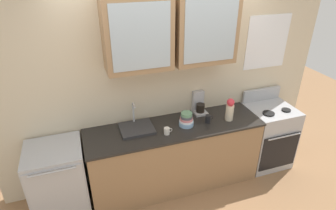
% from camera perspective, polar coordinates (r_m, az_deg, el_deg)
% --- Properties ---
extents(ground_plane, '(10.00, 10.00, 0.00)m').
position_cam_1_polar(ground_plane, '(4.07, 1.24, -15.04)').
color(ground_plane, '#936B47').
extents(back_wall_unit, '(4.28, 0.46, 2.69)m').
position_cam_1_polar(back_wall_unit, '(3.49, -0.14, 6.99)').
color(back_wall_unit, beige).
rests_on(back_wall_unit, ground_plane).
extents(counter, '(2.20, 0.63, 0.90)m').
position_cam_1_polar(counter, '(3.78, 1.31, -10.06)').
color(counter, '#93704C').
rests_on(counter, ground_plane).
extents(stove_range, '(0.63, 0.63, 1.08)m').
position_cam_1_polar(stove_range, '(4.38, 19.15, -5.74)').
color(stove_range, '#ADAFB5').
rests_on(stove_range, ground_plane).
extents(sink_faucet, '(0.40, 0.35, 0.30)m').
position_cam_1_polar(sink_faucet, '(3.47, -6.28, -4.50)').
color(sink_faucet, '#2D2D30').
rests_on(sink_faucet, counter).
extents(bowl_stack, '(0.18, 0.18, 0.18)m').
position_cam_1_polar(bowl_stack, '(3.51, 3.70, -2.95)').
color(bowl_stack, '#8CB7E0').
rests_on(bowl_stack, counter).
extents(vase, '(0.10, 0.10, 0.30)m').
position_cam_1_polar(vase, '(3.67, 12.24, -0.89)').
color(vase, beige).
rests_on(vase, counter).
extents(cup_near_sink, '(0.10, 0.07, 0.08)m').
position_cam_1_polar(cup_near_sink, '(3.36, -0.20, -5.20)').
color(cup_near_sink, silver).
rests_on(cup_near_sink, counter).
extents(cup_near_bowls, '(0.11, 0.07, 0.10)m').
position_cam_1_polar(cup_near_bowls, '(3.61, 8.00, -2.77)').
color(cup_near_bowls, black).
rests_on(cup_near_bowls, counter).
extents(dishwasher, '(0.62, 0.62, 0.90)m').
position_cam_1_polar(dishwasher, '(3.65, -20.94, -13.94)').
color(dishwasher, '#ADAFB5').
rests_on(dishwasher, ground_plane).
extents(coffee_maker, '(0.17, 0.20, 0.29)m').
position_cam_1_polar(coffee_maker, '(3.80, 6.20, 0.05)').
color(coffee_maker, '#B7B7BC').
rests_on(coffee_maker, counter).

